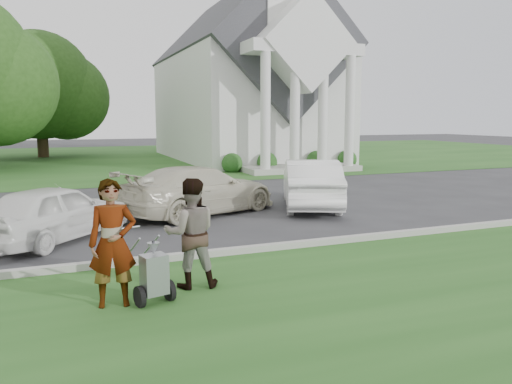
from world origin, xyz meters
TOP-DOWN VIEW (x-y plane):
  - ground at (0.00, 0.00)m, footprint 120.00×120.00m
  - grass_strip at (0.00, -3.00)m, footprint 80.00×7.00m
  - church_lawn at (0.00, 27.00)m, footprint 80.00×30.00m
  - curb at (0.00, 0.55)m, footprint 80.00×0.18m
  - church at (9.00, 23.11)m, footprint 9.19×19.00m
  - tree_back at (-4.01, 29.99)m, footprint 9.61×7.60m
  - striping_cart at (-1.66, -1.64)m, footprint 0.72×1.20m
  - person_left at (-2.24, -1.50)m, footprint 0.75×0.54m
  - person_right at (-0.94, -1.10)m, footprint 1.00×0.83m
  - car_b at (-3.08, 3.22)m, footprint 3.87×3.95m
  - car_c at (0.91, 5.16)m, footprint 5.35×3.79m
  - car_d at (4.51, 4.99)m, footprint 3.30×4.92m

SIDE VIEW (x-z plane):
  - ground at x=0.00m, z-range 0.00..0.00m
  - grass_strip at x=0.00m, z-range 0.00..0.01m
  - church_lawn at x=0.00m, z-range 0.00..0.01m
  - curb at x=0.00m, z-range 0.00..0.15m
  - striping_cart at x=-1.66m, z-range -0.07..0.98m
  - car_b at x=-3.08m, z-range 0.00..1.34m
  - car_c at x=0.91m, z-range 0.00..1.44m
  - car_d at x=4.51m, z-range 0.00..1.53m
  - person_right at x=-0.94m, z-range 0.00..1.85m
  - person_left at x=-2.24m, z-range 0.00..1.94m
  - tree_back at x=-4.01m, z-range 0.28..9.17m
  - church at x=9.00m, z-range -6.11..17.99m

